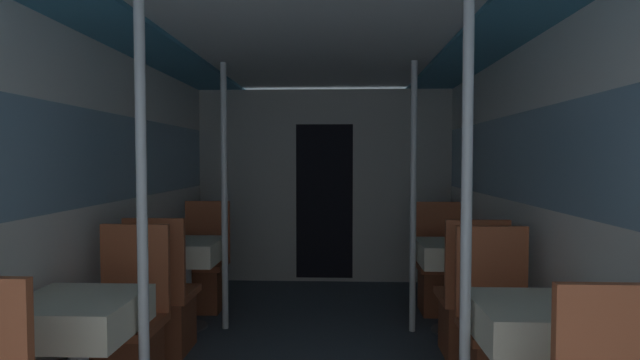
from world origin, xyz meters
The scene contains 18 objects.
wall_left centered at (-1.45, 1.89, 1.13)m, with size 0.05×6.59×2.17m.
wall_right centered at (1.45, 1.89, 1.13)m, with size 0.05×6.59×2.17m.
ceiling_panel centered at (0.00, 1.89, 2.22)m, with size 2.91×6.59×0.07m.
bulkhead_far centered at (0.00, 4.32, 1.08)m, with size 2.85×0.09×2.17m.
dining_table_left_0 centered at (-1.09, 0.99, 0.60)m, with size 0.56×0.56×0.73m.
chair_left_far_0 centered at (-1.09, 1.51, 0.30)m, with size 0.43×0.43×0.99m.
support_pole_left_0 centered at (-0.77, 0.99, 1.09)m, with size 0.05×0.05×2.17m.
dining_table_left_1 centered at (-1.09, 2.68, 0.60)m, with size 0.56×0.56×0.73m.
chair_left_near_1 centered at (-1.09, 2.15, 0.30)m, with size 0.43×0.43×0.99m.
chair_left_far_1 centered at (-1.09, 3.20, 0.30)m, with size 0.43×0.43×0.99m.
support_pole_left_1 centered at (-0.77, 2.68, 1.09)m, with size 0.05×0.05×2.17m.
dining_table_right_0 centered at (1.09, 0.99, 0.60)m, with size 0.56×0.56×0.73m.
chair_right_far_0 centered at (1.09, 1.51, 0.30)m, with size 0.43×0.43×0.99m.
support_pole_right_0 centered at (0.77, 0.99, 1.09)m, with size 0.05×0.05×2.17m.
dining_table_right_1 centered at (1.09, 2.68, 0.60)m, with size 0.56×0.56×0.73m.
chair_right_near_1 centered at (1.09, 2.15, 0.30)m, with size 0.43×0.43×0.99m.
chair_right_far_1 centered at (1.09, 3.20, 0.30)m, with size 0.43×0.43×0.99m.
support_pole_right_1 centered at (0.77, 2.68, 1.09)m, with size 0.05×0.05×2.17m.
Camera 1 is at (0.18, -1.34, 1.40)m, focal length 28.00 mm.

